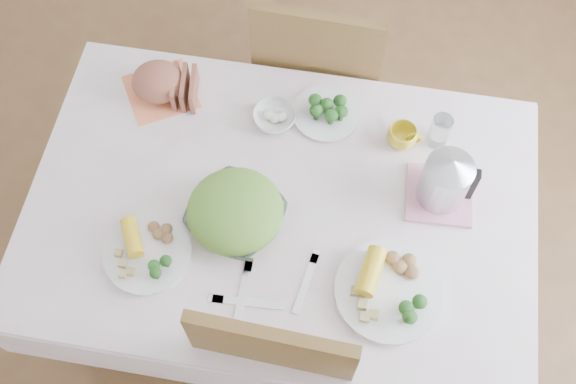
% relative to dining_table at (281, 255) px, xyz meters
% --- Properties ---
extents(floor, '(3.60, 3.60, 0.00)m').
position_rel_dining_table_xyz_m(floor, '(0.00, 0.00, -0.38)').
color(floor, brown).
rests_on(floor, ground).
extents(dining_table, '(1.40, 0.90, 0.75)m').
position_rel_dining_table_xyz_m(dining_table, '(0.00, 0.00, 0.00)').
color(dining_table, brown).
rests_on(dining_table, floor).
extents(tablecloth, '(1.50, 1.00, 0.01)m').
position_rel_dining_table_xyz_m(tablecloth, '(0.00, 0.00, 0.38)').
color(tablecloth, silver).
rests_on(tablecloth, dining_table).
extents(chair_far, '(0.47, 0.47, 1.00)m').
position_rel_dining_table_xyz_m(chair_far, '(0.03, 0.74, 0.09)').
color(chair_far, brown).
rests_on(chair_far, floor).
extents(salad_bowl, '(0.35, 0.35, 0.06)m').
position_rel_dining_table_xyz_m(salad_bowl, '(-0.12, -0.07, 0.42)').
color(salad_bowl, white).
rests_on(salad_bowl, tablecloth).
extents(dinner_plate_left, '(0.28, 0.28, 0.02)m').
position_rel_dining_table_xyz_m(dinner_plate_left, '(-0.34, -0.22, 0.40)').
color(dinner_plate_left, white).
rests_on(dinner_plate_left, tablecloth).
extents(dinner_plate_right, '(0.41, 0.41, 0.03)m').
position_rel_dining_table_xyz_m(dinner_plate_right, '(0.34, -0.21, 0.40)').
color(dinner_plate_right, white).
rests_on(dinner_plate_right, tablecloth).
extents(broccoli_plate, '(0.26, 0.26, 0.02)m').
position_rel_dining_table_xyz_m(broccoli_plate, '(0.09, 0.34, 0.40)').
color(broccoli_plate, beige).
rests_on(broccoli_plate, tablecloth).
extents(napkin, '(0.29, 0.29, 0.00)m').
position_rel_dining_table_xyz_m(napkin, '(-0.45, 0.34, 0.39)').
color(napkin, '#FC8554').
rests_on(napkin, tablecloth).
extents(bread_loaf, '(0.17, 0.16, 0.10)m').
position_rel_dining_table_xyz_m(bread_loaf, '(-0.45, 0.34, 0.45)').
color(bread_loaf, brown).
rests_on(bread_loaf, napkin).
extents(fruit_bowl, '(0.17, 0.17, 0.04)m').
position_rel_dining_table_xyz_m(fruit_bowl, '(-0.07, 0.29, 0.41)').
color(fruit_bowl, white).
rests_on(fruit_bowl, tablecloth).
extents(yellow_mug, '(0.10, 0.10, 0.07)m').
position_rel_dining_table_xyz_m(yellow_mug, '(0.33, 0.28, 0.42)').
color(yellow_mug, yellow).
rests_on(yellow_mug, tablecloth).
extents(glass_tumbler, '(0.08, 0.08, 0.12)m').
position_rel_dining_table_xyz_m(glass_tumbler, '(0.44, 0.30, 0.45)').
color(glass_tumbler, white).
rests_on(glass_tumbler, tablecloth).
extents(pink_tray, '(0.20, 0.20, 0.02)m').
position_rel_dining_table_xyz_m(pink_tray, '(0.46, 0.11, 0.40)').
color(pink_tray, pink).
rests_on(pink_tray, tablecloth).
extents(electric_kettle, '(0.17, 0.17, 0.20)m').
position_rel_dining_table_xyz_m(electric_kettle, '(0.46, 0.11, 0.51)').
color(electric_kettle, '#B2B5BA').
rests_on(electric_kettle, pink_tray).
extents(fork_left, '(0.02, 0.19, 0.00)m').
position_rel_dining_table_xyz_m(fork_left, '(-0.06, -0.29, 0.39)').
color(fork_left, silver).
rests_on(fork_left, tablecloth).
extents(fork_right, '(0.05, 0.19, 0.00)m').
position_rel_dining_table_xyz_m(fork_right, '(0.11, -0.23, 0.39)').
color(fork_right, silver).
rests_on(fork_right, tablecloth).
extents(knife, '(0.20, 0.03, 0.00)m').
position_rel_dining_table_xyz_m(knife, '(-0.04, -0.31, 0.39)').
color(knife, silver).
rests_on(knife, tablecloth).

